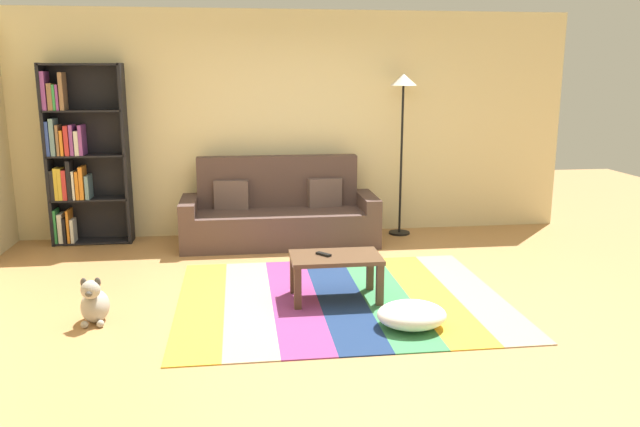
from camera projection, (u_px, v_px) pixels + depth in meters
ground_plane at (324, 301)px, 5.49m from camera, size 14.00×14.00×0.00m
back_wall at (296, 124)px, 7.67m from camera, size 6.80×0.10×2.70m
rug at (341, 299)px, 5.54m from camera, size 2.85×2.33×0.01m
couch at (279, 215)px, 7.35m from camera, size 2.26×0.80×1.00m
bookshelf at (78, 158)px, 7.18m from camera, size 0.90×0.28×2.07m
coffee_table at (336, 263)px, 5.46m from camera, size 0.79×0.49×0.40m
pouf at (412, 315)px, 4.89m from camera, size 0.55×0.47×0.20m
dog at (94, 303)px, 4.99m from camera, size 0.22×0.35×0.40m
standing_lamp at (403, 101)px, 7.46m from camera, size 0.32×0.32×1.96m
tv_remote at (324, 254)px, 5.44m from camera, size 0.13×0.14×0.02m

